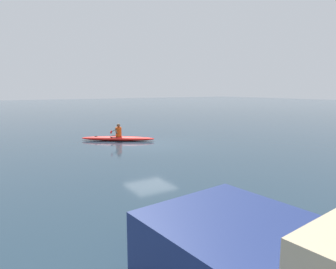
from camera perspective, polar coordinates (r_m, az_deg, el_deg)
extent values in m
plane|color=#233847|center=(16.85, -3.58, -1.90)|extent=(160.00, 160.00, 0.00)
ellipsoid|color=red|center=(18.23, -9.70, -0.76)|extent=(4.05, 3.20, 0.27)
torus|color=black|center=(18.25, -10.26, -0.39)|extent=(0.87, 0.87, 0.04)
cylinder|color=black|center=(18.56, -13.77, -0.32)|extent=(0.18, 0.18, 0.02)
cylinder|color=#E04C14|center=(18.15, -9.55, 0.53)|extent=(0.35, 0.35, 0.56)
sphere|color=brown|center=(18.10, -9.58, 1.75)|extent=(0.21, 0.21, 0.21)
cylinder|color=black|center=(18.18, -10.18, 0.91)|extent=(1.17, 1.60, 0.03)
ellipsoid|color=red|center=(17.24, -10.95, 0.47)|extent=(0.27, 0.35, 0.17)
ellipsoid|color=red|center=(19.12, -9.48, 1.31)|extent=(0.27, 0.35, 0.17)
cylinder|color=brown|center=(17.89, -10.01, 0.66)|extent=(0.15, 0.32, 0.34)
cylinder|color=brown|center=(18.42, -9.61, 0.90)|extent=(0.30, 0.21, 0.34)
cone|color=navy|center=(6.36, 0.63, -15.33)|extent=(1.07, 0.99, 0.99)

